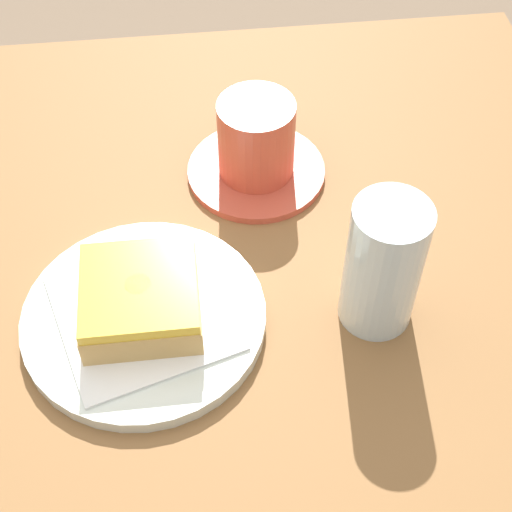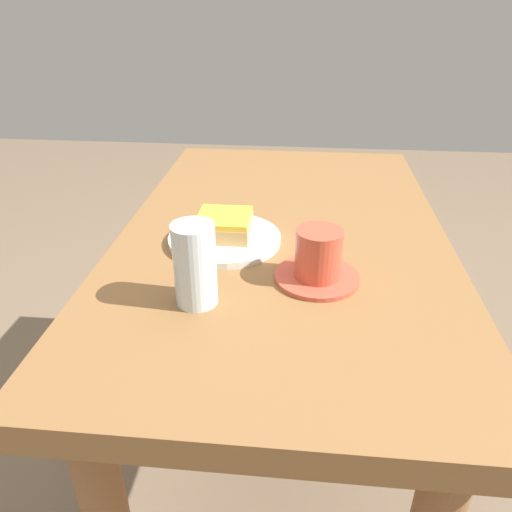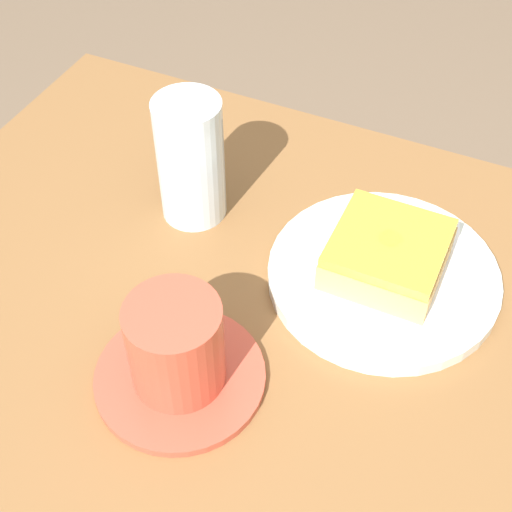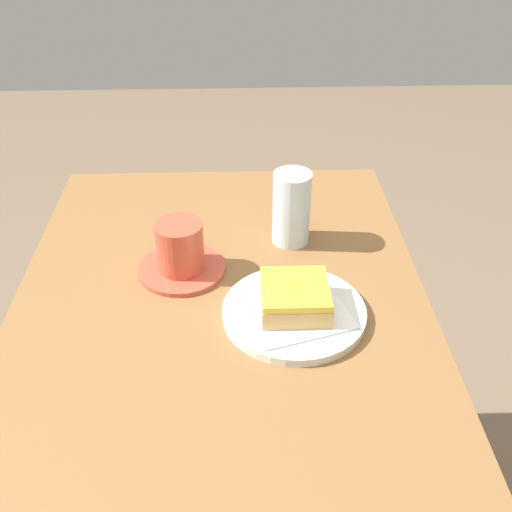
% 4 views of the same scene
% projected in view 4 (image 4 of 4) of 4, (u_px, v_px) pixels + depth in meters
% --- Properties ---
extents(table, '(1.05, 0.63, 0.71)m').
position_uv_depth(table, '(223.00, 407.00, 0.89)').
color(table, brown).
rests_on(table, ground_plane).
extents(plate_glazed_square, '(0.21, 0.21, 0.01)m').
position_uv_depth(plate_glazed_square, '(294.00, 312.00, 0.88)').
color(plate_glazed_square, silver).
rests_on(plate_glazed_square, table).
extents(napkin_glazed_square, '(0.17, 0.17, 0.00)m').
position_uv_depth(napkin_glazed_square, '(294.00, 308.00, 0.87)').
color(napkin_glazed_square, white).
rests_on(napkin_glazed_square, plate_glazed_square).
extents(donut_glazed_square, '(0.10, 0.10, 0.04)m').
position_uv_depth(donut_glazed_square, '(295.00, 297.00, 0.86)').
color(donut_glazed_square, tan).
rests_on(donut_glazed_square, napkin_glazed_square).
extents(water_glass, '(0.06, 0.06, 0.13)m').
position_uv_depth(water_glass, '(292.00, 208.00, 1.01)').
color(water_glass, silver).
rests_on(water_glass, table).
extents(coffee_cup, '(0.14, 0.14, 0.09)m').
position_uv_depth(coffee_cup, '(180.00, 251.00, 0.95)').
color(coffee_cup, '#C64D38').
rests_on(coffee_cup, table).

